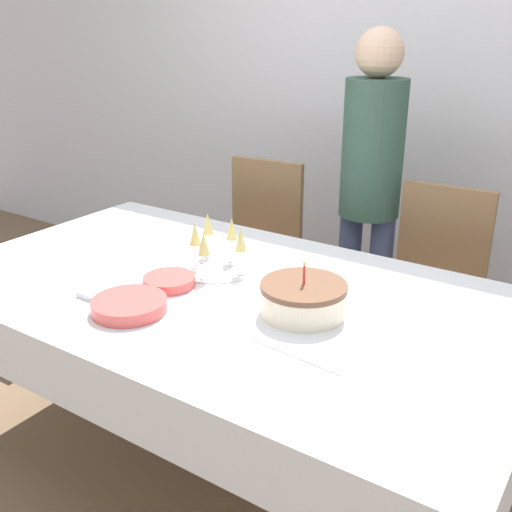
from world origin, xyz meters
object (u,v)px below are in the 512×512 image
dining_chair_far_left (257,247)px  champagne_tray (216,248)px  person_standing (371,175)px  dining_chair_far_right (431,288)px  gift_bag (20,336)px  plate_stack_main (129,305)px  birthday_cake (303,298)px  plate_stack_dessert (169,281)px

dining_chair_far_left → champagne_tray: (0.34, -0.77, 0.31)m
dining_chair_far_left → person_standing: 0.71m
dining_chair_far_right → gift_bag: bearing=-156.0°
plate_stack_main → gift_bag: size_ratio=0.89×
birthday_cake → gift_bag: 1.86m
dining_chair_far_left → person_standing: bearing=13.1°
dining_chair_far_right → gift_bag: (-1.85, -0.82, -0.43)m
champagne_tray → plate_stack_main: bearing=-91.4°
gift_bag → birthday_cake: bearing=-3.3°
champagne_tray → plate_stack_dessert: bearing=-99.5°
dining_chair_far_left → gift_bag: (-0.93, -0.82, -0.43)m
champagne_tray → plate_stack_dessert: champagne_tray is taller
dining_chair_far_right → plate_stack_dessert: size_ratio=5.40×
dining_chair_far_right → person_standing: (-0.37, 0.13, 0.43)m
dining_chair_far_right → person_standing: person_standing is taller
person_standing → plate_stack_dessert: bearing=-102.5°
dining_chair_far_left → dining_chair_far_right: (0.92, 0.00, 0.00)m
birthday_cake → plate_stack_dessert: size_ratio=1.51×
birthday_cake → plate_stack_dessert: birthday_cake is taller
birthday_cake → person_standing: person_standing is taller
gift_bag → plate_stack_main: bearing=-17.5°
dining_chair_far_left → dining_chair_far_right: 0.92m
dining_chair_far_left → birthday_cake: dining_chair_far_left is taller
birthday_cake → champagne_tray: size_ratio=0.86×
dining_chair_far_left → champagne_tray: dining_chair_far_left is taller
birthday_cake → gift_bag: (-1.72, 0.10, -0.71)m
birthday_cake → gift_bag: size_ratio=1.01×
champagne_tray → person_standing: (0.21, 0.90, 0.12)m
dining_chair_far_right → plate_stack_main: bearing=-116.1°
plate_stack_main → champagne_tray: bearing=88.6°
dining_chair_far_left → dining_chair_far_right: size_ratio=1.00×
plate_stack_main → dining_chair_far_left: bearing=105.0°
champagne_tray → gift_bag: champagne_tray is taller
champagne_tray → plate_stack_main: size_ratio=1.32×
plate_stack_main → gift_bag: plate_stack_main is taller
gift_bag → dining_chair_far_left: bearing=41.5°
gift_bag → person_standing: bearing=32.8°
person_standing → gift_bag: 1.95m
person_standing → gift_bag: bearing=-147.2°
birthday_cake → plate_stack_dessert: 0.50m
plate_stack_dessert → gift_bag: 1.41m
dining_chair_far_left → birthday_cake: 1.25m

